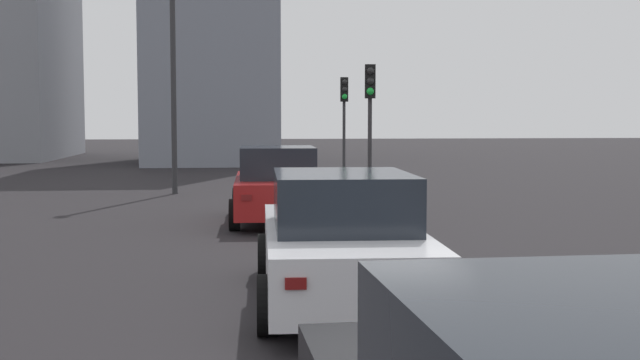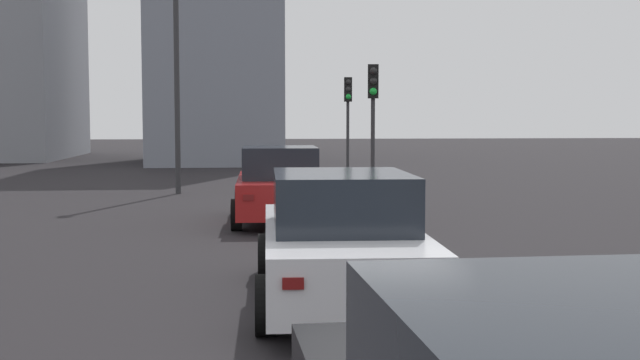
# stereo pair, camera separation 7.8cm
# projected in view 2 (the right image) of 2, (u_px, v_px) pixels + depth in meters

# --- Properties ---
(ground_plane) EXTENTS (160.00, 160.00, 0.20)m
(ground_plane) POSITION_uv_depth(u_px,v_px,m) (334.00, 332.00, 8.92)
(ground_plane) COLOR black
(car_red_lead) EXTENTS (4.35, 2.10, 1.64)m
(car_red_lead) POSITION_uv_depth(u_px,v_px,m) (280.00, 186.00, 17.52)
(car_red_lead) COLOR maroon
(car_red_lead) RESTS_ON ground_plane
(car_white_second) EXTENTS (4.88, 2.15, 1.60)m
(car_white_second) POSITION_uv_depth(u_px,v_px,m) (340.00, 241.00, 9.82)
(car_white_second) COLOR silver
(car_white_second) RESTS_ON ground_plane
(traffic_light_near_left) EXTENTS (0.32, 0.29, 3.76)m
(traffic_light_near_left) POSITION_uv_depth(u_px,v_px,m) (348.00, 106.00, 30.15)
(traffic_light_near_left) COLOR #2D2D30
(traffic_light_near_left) RESTS_ON ground_plane
(traffic_light_near_right) EXTENTS (0.33, 0.30, 3.68)m
(traffic_light_near_right) POSITION_uv_depth(u_px,v_px,m) (373.00, 103.00, 21.66)
(traffic_light_near_right) COLOR #2D2D30
(traffic_light_near_right) RESTS_ON ground_plane
(street_lamp_kerbside) EXTENTS (0.56, 0.36, 7.94)m
(street_lamp_kerbside) POSITION_uv_depth(u_px,v_px,m) (176.00, 37.00, 23.86)
(street_lamp_kerbside) COLOR #2D2D30
(street_lamp_kerbside) RESTS_ON ground_plane
(building_facade_left) EXTENTS (10.66, 6.43, 16.16)m
(building_facade_left) POSITION_uv_depth(u_px,v_px,m) (216.00, 4.00, 41.62)
(building_facade_left) COLOR gray
(building_facade_left) RESTS_ON ground_plane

